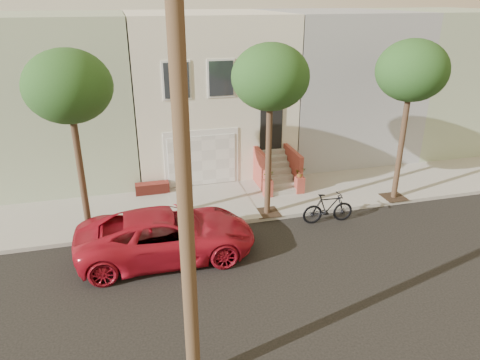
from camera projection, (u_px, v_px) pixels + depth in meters
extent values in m
plane|color=black|center=(275.00, 277.00, 13.36)|extent=(90.00, 90.00, 0.00)
cube|color=gray|center=(233.00, 201.00, 18.11)|extent=(40.00, 3.70, 0.15)
cube|color=beige|center=(204.00, 87.00, 21.94)|extent=(7.00, 8.00, 7.00)
cube|color=#8FA081|center=(58.00, 94.00, 20.33)|extent=(6.50, 8.00, 7.00)
cube|color=#93959B|center=(330.00, 81.00, 23.55)|extent=(6.50, 8.00, 7.00)
cube|color=#8FA081|center=(435.00, 76.00, 25.08)|extent=(6.50, 8.00, 7.00)
cube|color=silver|center=(202.00, 158.00, 19.05)|extent=(3.20, 0.12, 2.50)
cube|color=silver|center=(202.00, 161.00, 19.03)|extent=(2.90, 0.06, 2.20)
cube|color=gray|center=(211.00, 202.00, 17.86)|extent=(3.20, 3.70, 0.02)
cube|color=maroon|center=(152.00, 188.00, 18.64)|extent=(1.40, 0.45, 0.44)
cube|color=black|center=(271.00, 127.00, 19.29)|extent=(1.00, 0.06, 2.00)
cube|color=#3F4751|center=(177.00, 80.00, 17.50)|extent=(1.00, 0.06, 1.40)
cube|color=silver|center=(177.00, 80.00, 17.51)|extent=(1.15, 0.05, 1.55)
cube|color=#3F4751|center=(221.00, 78.00, 17.92)|extent=(1.00, 0.06, 1.40)
cube|color=silver|center=(221.00, 78.00, 17.94)|extent=(1.15, 0.05, 1.55)
cube|color=#3F4751|center=(263.00, 77.00, 18.35)|extent=(1.00, 0.06, 1.40)
cube|color=silver|center=(263.00, 76.00, 18.37)|extent=(1.15, 0.05, 1.55)
cube|color=gray|center=(283.00, 192.00, 18.58)|extent=(1.20, 0.28, 0.20)
cube|color=gray|center=(281.00, 185.00, 18.76)|extent=(1.20, 0.28, 0.20)
cube|color=gray|center=(279.00, 178.00, 18.93)|extent=(1.20, 0.28, 0.20)
cube|color=gray|center=(277.00, 171.00, 19.10)|extent=(1.20, 0.28, 0.20)
cube|color=gray|center=(275.00, 165.00, 19.27)|extent=(1.20, 0.28, 0.20)
cube|color=gray|center=(273.00, 158.00, 19.45)|extent=(1.20, 0.28, 0.20)
cube|color=gray|center=(271.00, 152.00, 19.62)|extent=(1.20, 0.28, 0.20)
cube|color=brown|center=(262.00, 171.00, 18.90)|extent=(0.18, 1.96, 1.60)
cube|color=brown|center=(292.00, 168.00, 19.23)|extent=(0.18, 1.96, 1.60)
cube|color=brown|center=(268.00, 188.00, 18.29)|extent=(0.35, 0.35, 0.70)
imported|color=#204719|center=(268.00, 175.00, 18.06)|extent=(0.40, 0.35, 0.45)
cube|color=brown|center=(300.00, 185.00, 18.62)|extent=(0.35, 0.35, 0.70)
imported|color=#204719|center=(300.00, 172.00, 18.40)|extent=(0.41, 0.35, 0.45)
cube|color=#2D2116|center=(90.00, 234.00, 15.48)|extent=(0.90, 0.90, 0.02)
cylinder|color=#3A271A|center=(82.00, 179.00, 14.67)|extent=(0.22, 0.22, 4.20)
ellipsoid|color=#204719|center=(68.00, 86.00, 13.49)|extent=(2.70, 2.57, 2.29)
cube|color=#2D2116|center=(267.00, 212.00, 17.02)|extent=(0.90, 0.90, 0.02)
cylinder|color=#3A271A|center=(268.00, 161.00, 16.21)|extent=(0.22, 0.22, 4.20)
ellipsoid|color=#204719|center=(271.00, 77.00, 15.03)|extent=(2.70, 2.57, 2.29)
cube|color=#2D2116|center=(393.00, 197.00, 18.32)|extent=(0.90, 0.90, 0.02)
cylinder|color=#3A271A|center=(401.00, 149.00, 17.51)|extent=(0.22, 0.22, 4.20)
ellipsoid|color=#204719|center=(412.00, 70.00, 16.33)|extent=(2.70, 2.57, 2.29)
cylinder|color=#443120|center=(183.00, 170.00, 7.87)|extent=(0.30, 0.30, 10.00)
imported|color=#A51323|center=(167.00, 235.00, 14.18)|extent=(5.67, 2.63, 1.57)
imported|color=black|center=(328.00, 208.00, 16.40)|extent=(1.97, 0.66, 1.17)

